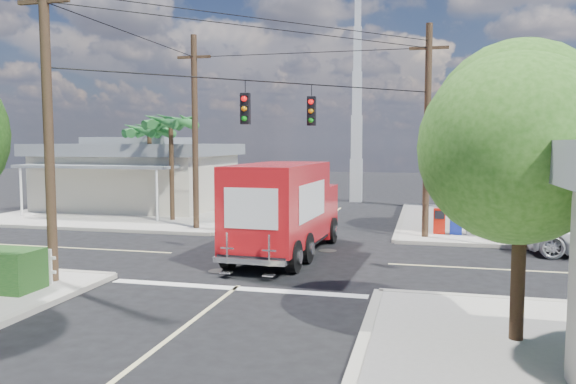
% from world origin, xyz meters
% --- Properties ---
extents(ground, '(120.00, 120.00, 0.00)m').
position_xyz_m(ground, '(0.00, 0.00, 0.00)').
color(ground, black).
rests_on(ground, ground).
extents(sidewalk_ne, '(14.12, 14.12, 0.14)m').
position_xyz_m(sidewalk_ne, '(10.88, 10.88, 0.07)').
color(sidewalk_ne, '#ABA59A').
rests_on(sidewalk_ne, ground).
extents(sidewalk_nw, '(14.12, 14.12, 0.14)m').
position_xyz_m(sidewalk_nw, '(-10.88, 10.88, 0.07)').
color(sidewalk_nw, '#ABA59A').
rests_on(sidewalk_nw, ground).
extents(road_markings, '(32.00, 32.00, 0.01)m').
position_xyz_m(road_markings, '(0.00, -1.47, 0.01)').
color(road_markings, beige).
rests_on(road_markings, ground).
extents(building_ne, '(11.80, 10.20, 4.50)m').
position_xyz_m(building_ne, '(12.50, 11.97, 2.32)').
color(building_ne, silver).
rests_on(building_ne, sidewalk_ne).
extents(building_nw, '(10.80, 10.20, 4.30)m').
position_xyz_m(building_nw, '(-12.00, 12.46, 2.22)').
color(building_nw, beige).
rests_on(building_nw, sidewalk_nw).
extents(radio_tower, '(0.80, 0.80, 17.00)m').
position_xyz_m(radio_tower, '(0.50, 20.00, 5.64)').
color(radio_tower, silver).
rests_on(radio_tower, ground).
extents(tree_ne_front, '(4.21, 4.14, 6.66)m').
position_xyz_m(tree_ne_front, '(7.21, 6.76, 4.77)').
color(tree_ne_front, '#422D1C').
rests_on(tree_ne_front, sidewalk_ne).
extents(tree_ne_back, '(3.77, 3.66, 5.82)m').
position_xyz_m(tree_ne_back, '(9.81, 8.96, 4.19)').
color(tree_ne_back, '#422D1C').
rests_on(tree_ne_back, sidewalk_ne).
extents(tree_se, '(3.67, 3.54, 5.62)m').
position_xyz_m(tree_se, '(7.01, -7.24, 4.04)').
color(tree_se, '#422D1C').
rests_on(tree_se, sidewalk_se).
extents(palm_nw_front, '(3.01, 3.08, 5.59)m').
position_xyz_m(palm_nw_front, '(-7.50, 7.50, 5.04)').
color(palm_nw_front, '#422D1C').
rests_on(palm_nw_front, sidewalk_nw).
extents(palm_nw_back, '(3.01, 3.08, 5.19)m').
position_xyz_m(palm_nw_back, '(-9.50, 9.00, 4.67)').
color(palm_nw_back, '#422D1C').
rests_on(palm_nw_back, sidewalk_nw).
extents(utility_poles, '(12.00, 10.68, 9.00)m').
position_xyz_m(utility_poles, '(-1.58, 1.60, 4.67)').
color(utility_poles, '#473321').
rests_on(utility_poles, ground).
extents(vending_boxes, '(1.90, 0.50, 1.10)m').
position_xyz_m(vending_boxes, '(6.50, 6.20, 0.69)').
color(vending_boxes, '#B7170A').
rests_on(vending_boxes, sidewalk_ne).
extents(delivery_truck, '(2.86, 7.90, 3.37)m').
position_xyz_m(delivery_truck, '(0.22, 0.59, 1.71)').
color(delivery_truck, black).
rests_on(delivery_truck, ground).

